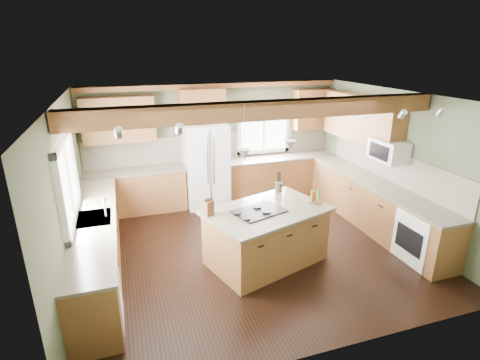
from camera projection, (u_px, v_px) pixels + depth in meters
name	position (u px, v px, depth m)	size (l,w,h in m)	color
floor	(252.00, 247.00, 6.55)	(5.60, 5.60, 0.00)	black
ceiling	(254.00, 97.00, 5.67)	(5.60, 5.60, 0.00)	silver
wall_back	(215.00, 142.00, 8.35)	(5.60, 5.60, 0.00)	#4E553C
wall_left	(67.00, 198.00, 5.29)	(5.00, 5.00, 0.00)	#4E553C
wall_right	(395.00, 162.00, 6.93)	(5.00, 5.00, 0.00)	#4E553C
ceiling_beam	(265.00, 110.00, 5.29)	(5.55, 0.26, 0.26)	#4E2916
soffit_trim	(215.00, 86.00, 7.84)	(5.55, 0.20, 0.10)	#4E2916
backsplash_back	(215.00, 146.00, 8.37)	(5.58, 0.03, 0.58)	brown
backsplash_right	(392.00, 166.00, 7.00)	(0.03, 3.70, 0.58)	brown
base_cab_back_left	(137.00, 192.00, 7.85)	(2.02, 0.60, 0.88)	#5D3417
counter_back_left	(134.00, 171.00, 7.69)	(2.06, 0.64, 0.04)	brown
base_cab_back_right	(280.00, 176.00, 8.81)	(2.62, 0.60, 0.88)	#5D3417
counter_back_right	(281.00, 157.00, 8.65)	(2.66, 0.64, 0.04)	brown
base_cab_left	(97.00, 246.00, 5.72)	(0.60, 3.70, 0.88)	#5D3417
counter_left	(93.00, 219.00, 5.56)	(0.64, 3.74, 0.04)	brown
base_cab_right	(374.00, 205.00, 7.18)	(0.60, 3.70, 0.88)	#5D3417
counter_right	(377.00, 183.00, 7.02)	(0.64, 3.74, 0.04)	brown
upper_cab_back_left	(119.00, 120.00, 7.39)	(1.40, 0.35, 0.90)	#5D3417
upper_cab_over_fridge	(202.00, 106.00, 7.82)	(0.96, 0.35, 0.70)	#5D3417
upper_cab_right	(361.00, 119.00, 7.46)	(0.35, 2.20, 0.90)	#5D3417
upper_cab_back_corner	(312.00, 109.00, 8.64)	(0.90, 0.35, 0.90)	#5D3417
window_left	(66.00, 180.00, 5.26)	(0.04, 1.60, 1.05)	white
window_back	(263.00, 128.00, 8.58)	(1.10, 0.04, 1.00)	white
sink	(93.00, 219.00, 5.56)	(0.50, 0.65, 0.03)	#262628
faucet	(105.00, 208.00, 5.56)	(0.02, 0.02, 0.28)	#B2B2B7
dishwasher	(95.00, 298.00, 4.56)	(0.60, 0.60, 0.84)	white
oven	(424.00, 237.00, 6.01)	(0.60, 0.72, 0.84)	white
microwave	(388.00, 151.00, 6.74)	(0.40, 0.70, 0.38)	white
pendant_left	(244.00, 155.00, 5.27)	(0.18, 0.18, 0.16)	#B2B2B7
pendant_right	(290.00, 146.00, 5.75)	(0.18, 0.18, 0.16)	#B2B2B7
refrigerator	(206.00, 165.00, 8.06)	(0.90, 0.74, 1.80)	white
island	(266.00, 237.00, 6.00)	(1.75, 1.07, 0.88)	brown
island_top	(267.00, 211.00, 5.84)	(1.87, 1.19, 0.04)	brown
cooktop	(259.00, 211.00, 5.75)	(0.76, 0.51, 0.02)	black
knife_block	(209.00, 208.00, 5.62)	(0.13, 0.10, 0.22)	brown
utensil_crock	(279.00, 187.00, 6.54)	(0.12, 0.12, 0.17)	#474139
bottle_tray	(316.00, 196.00, 6.08)	(0.24, 0.24, 0.22)	brown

